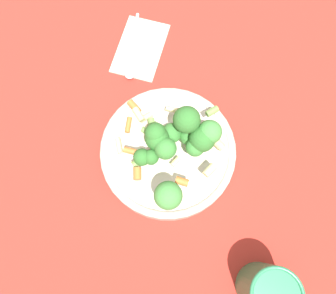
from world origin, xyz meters
The scene contains 6 objects.
ground_plane centered at (0.00, 0.00, 0.00)m, with size 3.00×3.00×0.00m, color #B72D23.
bowl centered at (0.00, 0.00, 0.02)m, with size 0.25×0.25×0.04m.
pasta_salad centered at (-0.01, 0.00, 0.09)m, with size 0.19×0.20×0.09m.
cup centered at (-0.22, 0.18, 0.05)m, with size 0.08×0.08×0.10m.
napkin centered at (0.13, -0.21, 0.00)m, with size 0.10×0.15×0.01m.
spoon centered at (0.13, -0.17, 0.01)m, with size 0.05×0.16×0.01m.
Camera 1 is at (-0.05, 0.16, 0.61)m, focal length 35.00 mm.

